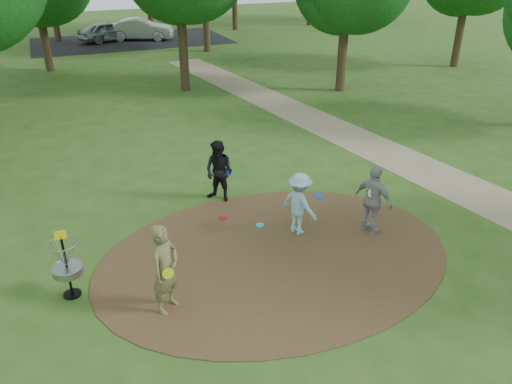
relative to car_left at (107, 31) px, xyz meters
name	(u,v)px	position (x,y,z in m)	size (l,w,h in m)	color
ground	(276,255)	(-0.37, -30.39, -0.71)	(100.00, 100.00, 0.00)	#2D5119
dirt_clearing	(276,255)	(-0.37, -30.39, -0.70)	(8.40, 8.40, 0.02)	#47301C
footpath	(438,177)	(6.13, -28.39, -0.71)	(2.00, 40.00, 0.01)	#8C7A5B
parking_lot	(131,41)	(1.63, -0.39, -0.71)	(14.00, 8.00, 0.01)	black
player_observer_with_disc	(165,269)	(-3.13, -31.27, 0.23)	(0.82, 0.79, 1.89)	brown
player_throwing_with_disc	(299,204)	(0.59, -29.65, 0.09)	(1.12, 1.18, 1.61)	#8FC7D6
player_walking_with_disc	(219,172)	(-0.65, -27.23, 0.17)	(1.05, 1.08, 1.76)	black
player_waiting_with_disc	(373,200)	(2.26, -30.35, 0.19)	(0.77, 1.14, 1.80)	#9A9A9C
disc_ground_cyan	(260,225)	(-0.19, -29.01, -0.68)	(0.22, 0.22, 0.02)	#19B3CD
disc_ground_red	(223,218)	(-0.94, -28.30, -0.68)	(0.22, 0.22, 0.02)	#B6122A
car_left	(107,31)	(0.00, 0.00, 0.00)	(1.69, 4.19, 1.43)	#95999C
car_right	(141,29)	(2.40, -0.37, 0.06)	(1.64, 4.70, 1.55)	#B1B3B9
disc_golf_basket	(65,260)	(-4.87, -30.09, 0.16)	(0.63, 0.63, 1.54)	black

